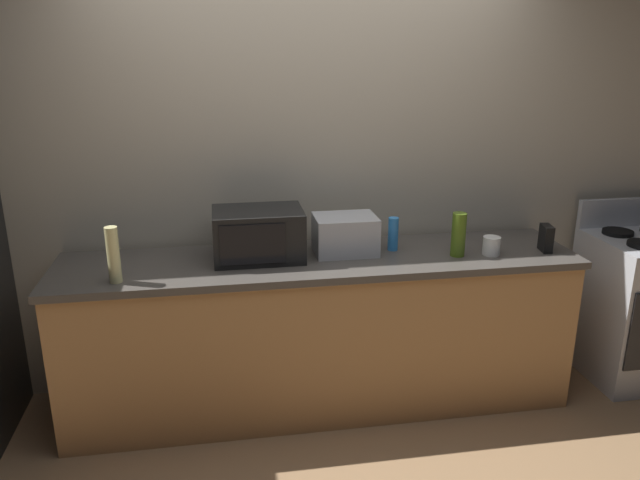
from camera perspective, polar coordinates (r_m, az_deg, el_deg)
The scene contains 11 objects.
ground_plane at distance 3.42m, azimuth 1.17°, elevation -18.30°, with size 8.00×8.00×0.00m, color #93704C.
back_wall at distance 3.62m, azimuth -1.08°, elevation 7.25°, with size 6.40×0.10×2.70m, color #B2A893.
counter_run at distance 3.52m, azimuth -0.00°, elevation -8.53°, with size 2.84×0.64×0.90m.
stove_range at distance 4.29m, azimuth 27.48°, elevation -5.50°, with size 0.60×0.61×1.08m.
microwave at distance 3.31m, azimuth -5.77°, elevation 0.54°, with size 0.48×0.35×0.27m.
toaster_oven at distance 3.39m, azimuth 2.35°, elevation 0.52°, with size 0.34×0.26×0.21m, color #B7BABF.
cordless_phone at distance 3.65m, azimuth 20.28°, elevation 0.16°, with size 0.05×0.11×0.15m, color black.
bottle_vinegar at distance 3.12m, azimuth -18.66°, elevation -1.32°, with size 0.06×0.06×0.28m, color beige.
bottle_olive_oil at distance 3.42m, azimuth 12.76°, elevation 0.50°, with size 0.08×0.08×0.24m, color #4C6B19.
bottle_spray_cleaner at distance 3.46m, azimuth 6.82°, elevation 0.57°, with size 0.06×0.06×0.19m, color #338CE5.
mug_white at distance 3.50m, azimuth 15.65°, elevation -0.52°, with size 0.10×0.10×0.10m, color white.
Camera 1 is at (-0.52, -2.71, 2.01)m, focal length 34.41 mm.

